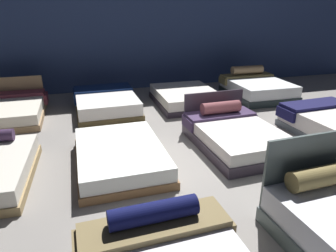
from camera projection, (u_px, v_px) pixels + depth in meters
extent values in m
cube|color=gray|center=(187.00, 159.00, 5.53)|extent=(18.00, 18.00, 0.02)
cube|color=navy|center=(131.00, 34.00, 9.59)|extent=(18.00, 0.06, 3.50)
cube|color=olive|center=(155.00, 225.00, 3.13)|extent=(1.56, 0.52, 0.07)
cube|color=olive|center=(222.00, 223.00, 3.43)|extent=(0.08, 0.47, 0.30)
cylinder|color=#0C1040|center=(154.00, 212.00, 3.11)|extent=(0.94, 0.25, 0.22)
cube|color=#4A5755|center=(311.00, 172.00, 3.98)|extent=(1.46, 0.09, 1.11)
cylinder|color=olive|center=(326.00, 176.00, 3.74)|extent=(1.03, 0.29, 0.26)
cube|color=brown|center=(121.00, 161.00, 5.28)|extent=(1.49, 2.12, 0.13)
cube|color=white|center=(120.00, 152.00, 5.22)|extent=(1.43, 2.06, 0.24)
cube|color=#2F2632|center=(236.00, 143.00, 5.93)|extent=(1.54, 2.14, 0.19)
cube|color=silver|center=(237.00, 133.00, 5.86)|extent=(1.47, 2.07, 0.22)
cube|color=#2F2632|center=(213.00, 110.00, 6.74)|extent=(1.39, 0.08, 0.85)
cube|color=#3D2D4D|center=(220.00, 114.00, 6.46)|extent=(1.47, 0.59, 0.05)
cube|color=#3D2D4D|center=(188.00, 123.00, 6.30)|extent=(0.07, 0.55, 0.21)
cube|color=#3D2D4D|center=(249.00, 116.00, 6.72)|extent=(0.07, 0.55, 0.21)
cylinder|color=brown|center=(221.00, 108.00, 6.39)|extent=(0.85, 0.27, 0.25)
cube|color=#515960|center=(334.00, 132.00, 6.51)|extent=(1.65, 1.99, 0.12)
cube|color=white|center=(336.00, 122.00, 6.43)|extent=(1.59, 1.92, 0.33)
cube|color=#181845|center=(315.00, 104.00, 6.92)|extent=(1.57, 0.65, 0.07)
cube|color=#181845|center=(286.00, 114.00, 6.73)|extent=(0.10, 0.58, 0.23)
cube|color=#967753|center=(11.00, 117.00, 7.39)|extent=(1.54, 2.08, 0.14)
cube|color=silver|center=(9.00, 109.00, 7.32)|extent=(1.48, 2.02, 0.24)
cube|color=#967753|center=(15.00, 92.00, 8.19)|extent=(1.44, 0.04, 0.83)
cube|color=brown|center=(13.00, 94.00, 7.96)|extent=(1.51, 0.45, 0.09)
cube|color=brown|center=(46.00, 98.00, 8.23)|extent=(0.09, 0.45, 0.26)
cube|color=brown|center=(107.00, 108.00, 8.00)|extent=(1.60, 2.16, 0.13)
cube|color=white|center=(106.00, 101.00, 7.93)|extent=(1.54, 2.10, 0.30)
cube|color=navy|center=(103.00, 88.00, 8.45)|extent=(1.55, 0.78, 0.05)
cube|color=navy|center=(75.00, 96.00, 8.29)|extent=(0.07, 0.74, 0.30)
cube|color=navy|center=(130.00, 92.00, 8.73)|extent=(0.07, 0.74, 0.30)
cube|color=black|center=(186.00, 101.00, 8.55)|extent=(1.66, 2.09, 0.15)
cube|color=silver|center=(186.00, 95.00, 8.48)|extent=(1.60, 2.03, 0.25)
cube|color=black|center=(257.00, 94.00, 9.15)|extent=(1.68, 1.99, 0.20)
cube|color=silver|center=(258.00, 86.00, 9.06)|extent=(1.62, 1.93, 0.30)
cube|color=olive|center=(247.00, 75.00, 9.62)|extent=(1.63, 0.52, 0.06)
cube|color=olive|center=(223.00, 81.00, 9.46)|extent=(0.07, 0.49, 0.19)
cube|color=olive|center=(269.00, 78.00, 9.87)|extent=(0.07, 0.49, 0.19)
cylinder|color=#90724F|center=(247.00, 70.00, 9.57)|extent=(1.03, 0.27, 0.25)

